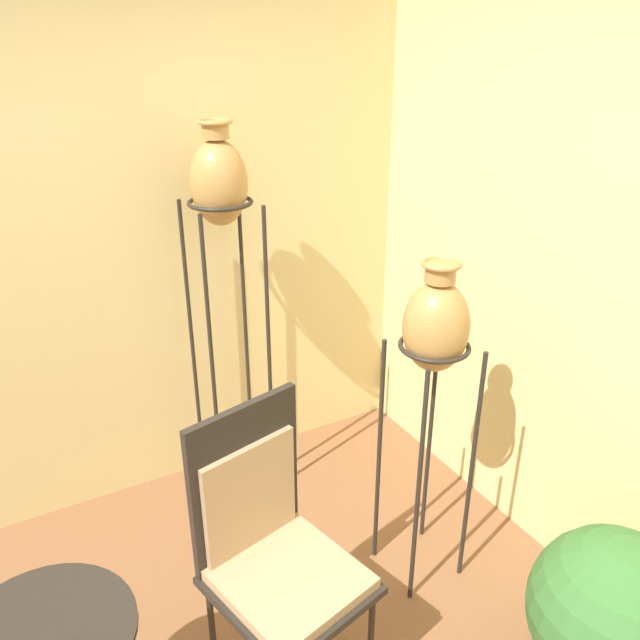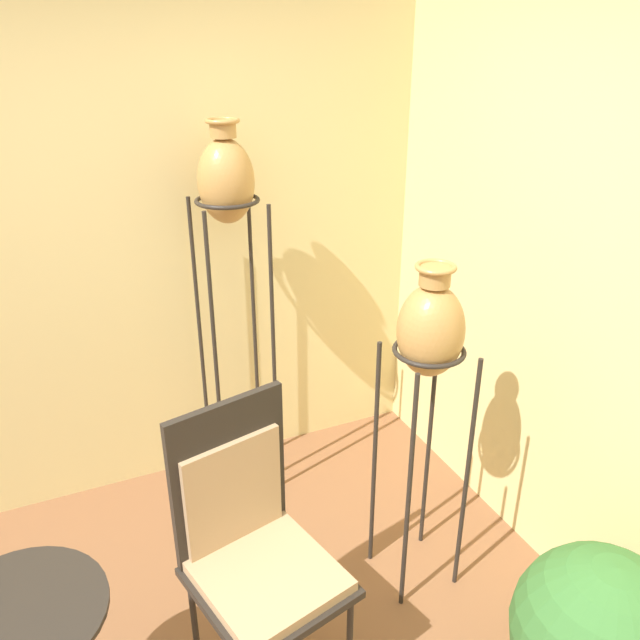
{
  "view_description": "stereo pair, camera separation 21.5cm",
  "coord_description": "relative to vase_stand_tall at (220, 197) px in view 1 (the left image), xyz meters",
  "views": [
    {
      "loc": [
        -0.35,
        -1.19,
        2.26
      ],
      "look_at": [
        0.87,
        1.0,
        1.13
      ],
      "focal_mm": 35.0,
      "sensor_mm": 36.0,
      "label": 1
    },
    {
      "loc": [
        -0.16,
        -1.28,
        2.26
      ],
      "look_at": [
        0.87,
        1.0,
        1.13
      ],
      "focal_mm": 35.0,
      "sensor_mm": 36.0,
      "label": 2
    }
  ],
  "objects": [
    {
      "name": "wall_back",
      "position": [
        -0.62,
        0.28,
        -0.25
      ],
      "size": [
        7.46,
        0.06,
        2.7
      ],
      "color": "beige",
      "rests_on": "ground_plane"
    },
    {
      "name": "chair",
      "position": [
        -0.3,
        -1.11,
        -0.97
      ],
      "size": [
        0.58,
        0.6,
        1.13
      ],
      "rotation": [
        0.0,
        0.0,
        0.24
      ],
      "color": "#28231E",
      "rests_on": "ground_plane"
    },
    {
      "name": "potted_plant",
      "position": [
        0.7,
        -1.8,
        -1.21
      ],
      "size": [
        0.6,
        0.6,
        0.72
      ],
      "color": "brown",
      "rests_on": "ground_plane"
    },
    {
      "name": "vase_stand_tall",
      "position": [
        0.0,
        0.0,
        0.0
      ],
      "size": [
        0.32,
        0.32,
        1.94
      ],
      "color": "#28231E",
      "rests_on": "ground_plane"
    },
    {
      "name": "vase_stand_medium",
      "position": [
        0.5,
        -0.96,
        -0.4
      ],
      "size": [
        0.3,
        0.3,
        1.5
      ],
      "color": "#28231E",
      "rests_on": "ground_plane"
    }
  ]
}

